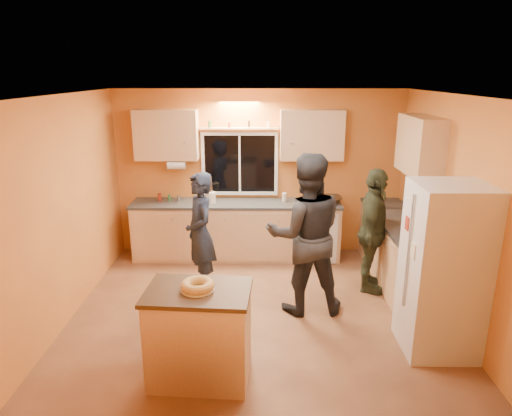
{
  "coord_description": "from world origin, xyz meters",
  "views": [
    {
      "loc": [
        0.01,
        -5.08,
        2.83
      ],
      "look_at": [
        -0.03,
        0.4,
        1.2
      ],
      "focal_mm": 32.0,
      "sensor_mm": 36.0,
      "label": 1
    }
  ],
  "objects_px": {
    "refrigerator": "(443,270)",
    "island": "(200,334)",
    "person_center": "(305,235)",
    "person_right": "(373,231)",
    "person_left": "(200,233)"
  },
  "relations": [
    {
      "from": "person_center",
      "to": "refrigerator",
      "type": "bearing_deg",
      "value": 143.89
    },
    {
      "from": "person_center",
      "to": "person_right",
      "type": "distance_m",
      "value": 1.1
    },
    {
      "from": "person_left",
      "to": "refrigerator",
      "type": "bearing_deg",
      "value": 40.6
    },
    {
      "from": "person_left",
      "to": "person_center",
      "type": "relative_size",
      "value": 0.82
    },
    {
      "from": "refrigerator",
      "to": "person_right",
      "type": "distance_m",
      "value": 1.42
    },
    {
      "from": "refrigerator",
      "to": "person_center",
      "type": "xyz_separation_m",
      "value": [
        -1.33,
        0.82,
        0.08
      ]
    },
    {
      "from": "island",
      "to": "person_right",
      "type": "distance_m",
      "value": 2.81
    },
    {
      "from": "refrigerator",
      "to": "person_center",
      "type": "bearing_deg",
      "value": 148.43
    },
    {
      "from": "island",
      "to": "person_right",
      "type": "relative_size",
      "value": 0.6
    },
    {
      "from": "person_right",
      "to": "person_left",
      "type": "bearing_deg",
      "value": 109.17
    },
    {
      "from": "island",
      "to": "person_center",
      "type": "bearing_deg",
      "value": 54.21
    },
    {
      "from": "refrigerator",
      "to": "island",
      "type": "height_order",
      "value": "refrigerator"
    },
    {
      "from": "refrigerator",
      "to": "person_left",
      "type": "height_order",
      "value": "refrigerator"
    },
    {
      "from": "refrigerator",
      "to": "person_right",
      "type": "bearing_deg",
      "value": 105.93
    },
    {
      "from": "person_right",
      "to": "person_center",
      "type": "bearing_deg",
      "value": 138.72
    }
  ]
}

